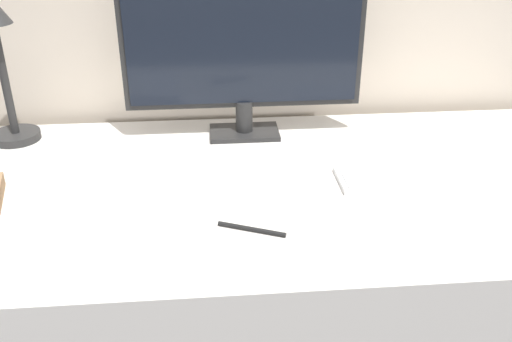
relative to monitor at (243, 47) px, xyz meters
name	(u,v)px	position (x,y,z in m)	size (l,w,h in m)	color
desk	(280,313)	(0.07, -0.27, -0.60)	(1.58, 0.76, 0.75)	silver
monitor	(243,47)	(0.00, 0.00, 0.00)	(0.59, 0.11, 0.42)	#262626
keyboard	(407,177)	(0.34, -0.29, -0.22)	(0.30, 0.12, 0.01)	silver
laptop	(88,210)	(-0.34, -0.38, -0.22)	(0.33, 0.27, 0.02)	silver
ereader	(86,196)	(-0.34, -0.35, -0.20)	(0.16, 0.21, 0.01)	white
desk_lamp	(0,56)	(-0.58, 0.02, -0.01)	(0.12, 0.12, 0.37)	#282828
pen	(252,229)	(-0.02, -0.46, -0.23)	(0.13, 0.06, 0.01)	black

